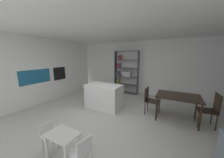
{
  "coord_description": "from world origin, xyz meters",
  "views": [
    {
      "loc": [
        1.87,
        -2.92,
        1.93
      ],
      "look_at": [
        0.17,
        0.25,
        1.24
      ],
      "focal_mm": 19.13,
      "sensor_mm": 36.0,
      "label": 1
    }
  ],
  "objects_px": {
    "built_in_oven": "(60,73)",
    "child_chair_right": "(82,151)",
    "dining_table": "(178,98)",
    "kitchen_island": "(104,96)",
    "child_chair_left": "(48,135)",
    "child_table": "(63,138)",
    "dining_chair_window_side": "(212,108)",
    "dining_chair_island_side": "(150,98)",
    "open_bookshelf": "(125,74)"
  },
  "relations": [
    {
      "from": "dining_chair_island_side",
      "to": "child_chair_right",
      "type": "bearing_deg",
      "value": 170.12
    },
    {
      "from": "built_in_oven",
      "to": "child_chair_right",
      "type": "relative_size",
      "value": 0.99
    },
    {
      "from": "dining_chair_island_side",
      "to": "built_in_oven",
      "type": "bearing_deg",
      "value": 95.91
    },
    {
      "from": "dining_chair_window_side",
      "to": "dining_table",
      "type": "bearing_deg",
      "value": -93.76
    },
    {
      "from": "kitchen_island",
      "to": "dining_table",
      "type": "bearing_deg",
      "value": 7.35
    },
    {
      "from": "dining_table",
      "to": "child_table",
      "type": "bearing_deg",
      "value": -125.76
    },
    {
      "from": "built_in_oven",
      "to": "child_chair_left",
      "type": "bearing_deg",
      "value": -42.84
    },
    {
      "from": "child_chair_right",
      "to": "dining_chair_window_side",
      "type": "height_order",
      "value": "dining_chair_window_side"
    },
    {
      "from": "child_table",
      "to": "child_chair_right",
      "type": "bearing_deg",
      "value": -1.15
    },
    {
      "from": "child_chair_left",
      "to": "dining_chair_window_side",
      "type": "relative_size",
      "value": 0.59
    },
    {
      "from": "kitchen_island",
      "to": "dining_chair_island_side",
      "type": "distance_m",
      "value": 1.65
    },
    {
      "from": "child_chair_right",
      "to": "child_chair_left",
      "type": "xyz_separation_m",
      "value": [
        -0.92,
        0.01,
        -0.01
      ]
    },
    {
      "from": "child_chair_right",
      "to": "dining_chair_island_side",
      "type": "xyz_separation_m",
      "value": [
        0.61,
        2.64,
        0.2
      ]
    },
    {
      "from": "child_chair_right",
      "to": "child_chair_left",
      "type": "relative_size",
      "value": 1.08
    },
    {
      "from": "built_in_oven",
      "to": "dining_chair_window_side",
      "type": "xyz_separation_m",
      "value": [
        5.77,
        0.21,
        -0.58
      ]
    },
    {
      "from": "open_bookshelf",
      "to": "dining_table",
      "type": "xyz_separation_m",
      "value": [
        2.48,
        -1.84,
        -0.33
      ]
    },
    {
      "from": "child_chair_right",
      "to": "child_table",
      "type": "bearing_deg",
      "value": -81.9
    },
    {
      "from": "kitchen_island",
      "to": "child_table",
      "type": "height_order",
      "value": "kitchen_island"
    },
    {
      "from": "built_in_oven",
      "to": "child_chair_left",
      "type": "xyz_separation_m",
      "value": [
        2.61,
        -2.42,
        -0.81
      ]
    },
    {
      "from": "open_bookshelf",
      "to": "dining_chair_window_side",
      "type": "xyz_separation_m",
      "value": [
        3.3,
        -1.83,
        -0.48
      ]
    },
    {
      "from": "open_bookshelf",
      "to": "dining_chair_island_side",
      "type": "distance_m",
      "value": 2.53
    },
    {
      "from": "built_in_oven",
      "to": "child_chair_left",
      "type": "relative_size",
      "value": 1.07
    },
    {
      "from": "child_table",
      "to": "dining_table",
      "type": "height_order",
      "value": "dining_table"
    },
    {
      "from": "open_bookshelf",
      "to": "child_table",
      "type": "xyz_separation_m",
      "value": [
        0.59,
        -4.46,
        -0.62
      ]
    },
    {
      "from": "built_in_oven",
      "to": "dining_chair_window_side",
      "type": "distance_m",
      "value": 5.8
    },
    {
      "from": "built_in_oven",
      "to": "dining_chair_window_side",
      "type": "height_order",
      "value": "built_in_oven"
    },
    {
      "from": "open_bookshelf",
      "to": "child_chair_left",
      "type": "bearing_deg",
      "value": -88.28
    },
    {
      "from": "kitchen_island",
      "to": "child_chair_left",
      "type": "distance_m",
      "value": 2.31
    },
    {
      "from": "child_table",
      "to": "dining_chair_island_side",
      "type": "height_order",
      "value": "dining_chair_island_side"
    },
    {
      "from": "built_in_oven",
      "to": "dining_table",
      "type": "relative_size",
      "value": 0.5
    },
    {
      "from": "built_in_oven",
      "to": "dining_table",
      "type": "height_order",
      "value": "built_in_oven"
    },
    {
      "from": "built_in_oven",
      "to": "open_bookshelf",
      "type": "relative_size",
      "value": 0.27
    },
    {
      "from": "child_table",
      "to": "dining_table",
      "type": "distance_m",
      "value": 3.24
    },
    {
      "from": "child_chair_right",
      "to": "dining_table",
      "type": "xyz_separation_m",
      "value": [
        1.42,
        2.63,
        0.36
      ]
    },
    {
      "from": "built_in_oven",
      "to": "dining_chair_island_side",
      "type": "distance_m",
      "value": 4.18
    },
    {
      "from": "kitchen_island",
      "to": "dining_table",
      "type": "height_order",
      "value": "kitchen_island"
    },
    {
      "from": "child_chair_right",
      "to": "dining_table",
      "type": "bearing_deg",
      "value": 160.92
    },
    {
      "from": "child_table",
      "to": "dining_chair_window_side",
      "type": "relative_size",
      "value": 0.62
    },
    {
      "from": "kitchen_island",
      "to": "child_chair_left",
      "type": "xyz_separation_m",
      "value": [
        0.08,
        -2.3,
        -0.13
      ]
    },
    {
      "from": "open_bookshelf",
      "to": "child_chair_right",
      "type": "xyz_separation_m",
      "value": [
        1.06,
        -4.47,
        -0.7
      ]
    },
    {
      "from": "built_in_oven",
      "to": "dining_table",
      "type": "bearing_deg",
      "value": 2.33
    },
    {
      "from": "child_table",
      "to": "child_chair_right",
      "type": "xyz_separation_m",
      "value": [
        0.47,
        -0.01,
        -0.08
      ]
    },
    {
      "from": "child_table",
      "to": "dining_table",
      "type": "relative_size",
      "value": 0.5
    },
    {
      "from": "child_table",
      "to": "child_chair_left",
      "type": "xyz_separation_m",
      "value": [
        -0.45,
        0.0,
        -0.09
      ]
    },
    {
      "from": "built_in_oven",
      "to": "kitchen_island",
      "type": "xyz_separation_m",
      "value": [
        2.52,
        -0.11,
        -0.68
      ]
    },
    {
      "from": "built_in_oven",
      "to": "dining_chair_island_side",
      "type": "bearing_deg",
      "value": 2.86
    },
    {
      "from": "open_bookshelf",
      "to": "dining_chair_window_side",
      "type": "height_order",
      "value": "open_bookshelf"
    },
    {
      "from": "kitchen_island",
      "to": "open_bookshelf",
      "type": "height_order",
      "value": "open_bookshelf"
    },
    {
      "from": "dining_chair_island_side",
      "to": "dining_chair_window_side",
      "type": "xyz_separation_m",
      "value": [
        1.63,
        0.0,
        0.02
      ]
    },
    {
      "from": "kitchen_island",
      "to": "dining_chair_window_side",
      "type": "relative_size",
      "value": 1.36
    }
  ]
}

